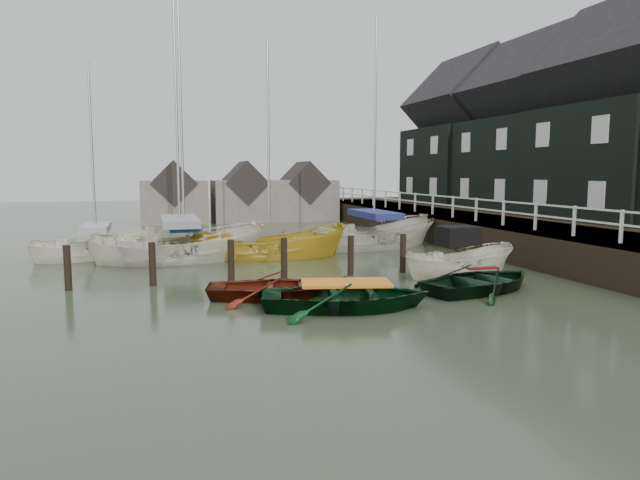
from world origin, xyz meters
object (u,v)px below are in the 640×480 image
object	(u,v)px
sailboat_e	(97,256)
sailboat_d	(374,246)
rowboat_dkgreen	(482,290)
rowboat_red	(279,298)
sailboat_b	(185,258)
rowboat_green	(346,308)
sailboat_a	(181,259)
motorboat	(459,273)
sailboat_c	(270,257)

from	to	relation	value
sailboat_e	sailboat_d	bearing A→B (deg)	-115.50
rowboat_dkgreen	sailboat_d	bearing A→B (deg)	-21.48
rowboat_red	sailboat_b	distance (m)	8.43
rowboat_green	sailboat_b	size ratio (longest dim) A/B	0.38
sailboat_a	motorboat	bearing A→B (deg)	-127.77
rowboat_green	rowboat_red	bearing A→B (deg)	51.32
sailboat_a	rowboat_dkgreen	bearing A→B (deg)	-138.60
motorboat	sailboat_c	bearing A→B (deg)	37.79
rowboat_green	sailboat_c	distance (m)	9.61
rowboat_green	sailboat_c	size ratio (longest dim) A/B	0.44
sailboat_a	rowboat_green	bearing A→B (deg)	-161.79
sailboat_b	sailboat_e	xyz separation A→B (m)	(-3.57, 1.62, -0.00)
rowboat_red	motorboat	xyz separation A→B (m)	(6.80, 1.60, 0.10)
sailboat_a	sailboat_e	size ratio (longest dim) A/B	1.35
sailboat_c	motorboat	bearing A→B (deg)	-132.63
rowboat_green	rowboat_dkgreen	distance (m)	4.89
sailboat_c	sailboat_d	xyz separation A→B (m)	(5.44, 1.67, 0.05)
rowboat_dkgreen	sailboat_e	bearing A→B (deg)	30.08
sailboat_c	rowboat_dkgreen	bearing A→B (deg)	-144.42
rowboat_green	sailboat_c	bearing A→B (deg)	13.67
rowboat_dkgreen	motorboat	world-z (taller)	motorboat
motorboat	sailboat_b	world-z (taller)	sailboat_b
sailboat_d	sailboat_e	distance (m)	12.51
sailboat_a	sailboat_d	bearing A→B (deg)	-83.61
rowboat_red	sailboat_b	world-z (taller)	sailboat_b
sailboat_b	sailboat_d	distance (m)	9.04
rowboat_dkgreen	sailboat_b	bearing A→B (deg)	24.76
rowboat_dkgreen	motorboat	xyz separation A→B (m)	(0.59, 2.39, 0.10)
rowboat_dkgreen	sailboat_e	distance (m)	15.96
rowboat_green	sailboat_e	size ratio (longest dim) A/B	0.50
sailboat_b	sailboat_a	bearing A→B (deg)	116.75
motorboat	sailboat_c	size ratio (longest dim) A/B	0.42
motorboat	sailboat_e	distance (m)	14.99
sailboat_a	sailboat_d	world-z (taller)	sailboat_a
rowboat_red	rowboat_green	size ratio (longest dim) A/B	0.90
motorboat	sailboat_d	world-z (taller)	sailboat_d
sailboat_d	rowboat_dkgreen	bearing A→B (deg)	164.04
motorboat	sailboat_a	distance (m)	11.15
rowboat_green	sailboat_a	xyz separation A→B (m)	(-3.83, 9.71, 0.06)
motorboat	sailboat_e	size ratio (longest dim) A/B	0.48
rowboat_dkgreen	sailboat_c	distance (m)	9.90
sailboat_d	sailboat_e	bearing A→B (deg)	75.61
sailboat_e	sailboat_c	bearing A→B (deg)	-129.63
sailboat_b	sailboat_e	distance (m)	3.91
motorboat	rowboat_red	bearing A→B (deg)	99.40
rowboat_red	sailboat_a	xyz separation A→B (m)	(-2.40, 7.91, 0.06)
motorboat	rowboat_dkgreen	bearing A→B (deg)	162.35
sailboat_d	sailboat_e	world-z (taller)	sailboat_d
sailboat_c	sailboat_e	distance (m)	7.33
rowboat_red	sailboat_e	xyz separation A→B (m)	(-5.78, 9.75, 0.06)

